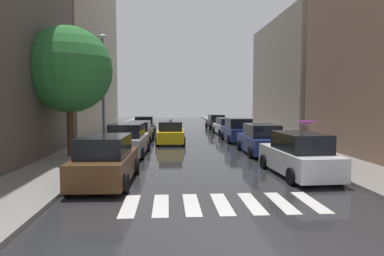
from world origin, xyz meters
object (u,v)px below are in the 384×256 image
at_px(taxi_midroad, 171,133).
at_px(pedestrian_foreground, 307,129).
at_px(parked_car_right_fourth, 227,127).
at_px(lamp_post_left, 103,83).
at_px(parked_car_left_fourth, 145,126).
at_px(parked_car_left_second, 128,141).
at_px(parked_car_left_nearest, 106,161).
at_px(parked_car_right_third, 238,131).
at_px(parked_car_right_fifth, 216,122).
at_px(parked_car_left_third, 139,132).
at_px(parked_car_right_nearest, 298,156).
at_px(street_tree_left, 69,70).
at_px(parked_car_right_second, 261,140).

bearing_deg(taxi_midroad, pedestrian_foreground, -132.19).
height_order(parked_car_right_fourth, lamp_post_left, lamp_post_left).
xyz_separation_m(parked_car_left_fourth, parked_car_right_fourth, (7.72, -0.90, -0.06)).
xyz_separation_m(parked_car_left_fourth, pedestrian_foreground, (9.73, -14.37, 0.77)).
bearing_deg(parked_car_left_second, parked_car_left_nearest, -177.67).
relative_size(parked_car_right_third, parked_car_right_fifth, 1.02).
bearing_deg(lamp_post_left, pedestrian_foreground, -16.36).
xyz_separation_m(parked_car_left_nearest, lamp_post_left, (-1.65, 8.51, 3.33)).
height_order(parked_car_left_third, taxi_midroad, taxi_midroad).
relative_size(parked_car_right_nearest, pedestrian_foreground, 2.58).
relative_size(parked_car_right_fifth, pedestrian_foreground, 2.22).
distance_m(parked_car_right_third, parked_car_right_fourth, 5.85).
bearing_deg(street_tree_left, parked_car_left_third, 67.72).
relative_size(parked_car_left_third, parked_car_right_fifth, 1.17).
relative_size(parked_car_right_third, parked_car_right_fourth, 0.86).
bearing_deg(parked_car_left_nearest, parked_car_right_fifth, -15.14).
relative_size(parked_car_left_nearest, taxi_midroad, 1.00).
height_order(parked_car_right_fourth, parked_car_right_fifth, parked_car_right_fifth).
xyz_separation_m(parked_car_left_second, street_tree_left, (-2.92, -0.81, 3.87)).
distance_m(parked_car_right_third, lamp_post_left, 10.73).
xyz_separation_m(parked_car_right_second, taxi_midroad, (-5.19, 5.49, -0.05)).
distance_m(parked_car_left_second, parked_car_left_fourth, 12.93).
distance_m(parked_car_right_fourth, taxi_midroad, 8.40).
relative_size(parked_car_left_nearest, parked_car_right_third, 1.10).
distance_m(taxi_midroad, lamp_post_left, 6.45).
relative_size(parked_car_left_nearest, parked_car_left_third, 0.96).
height_order(parked_car_right_nearest, parked_car_right_second, parked_car_right_nearest).
distance_m(pedestrian_foreground, lamp_post_left, 12.22).
relative_size(parked_car_left_second, parked_car_right_nearest, 0.97).
relative_size(parked_car_left_nearest, parked_car_right_fifth, 1.12).
height_order(parked_car_right_fourth, taxi_midroad, taxi_midroad).
distance_m(parked_car_right_fifth, pedestrian_foreground, 20.34).
bearing_deg(parked_car_right_nearest, parked_car_left_second, 50.06).
height_order(parked_car_right_second, parked_car_right_third, parked_car_right_third).
bearing_deg(parked_car_right_fifth, lamp_post_left, 148.64).
distance_m(parked_car_left_fourth, taxi_midroad, 7.82).
bearing_deg(parked_car_right_fifth, parked_car_right_second, 177.62).
bearing_deg(parked_car_left_fourth, taxi_midroad, -162.27).
bearing_deg(parked_car_right_third, parked_car_left_second, 127.94).
bearing_deg(parked_car_left_third, street_tree_left, 159.51).
bearing_deg(parked_car_left_nearest, parked_car_right_nearest, -82.81).
distance_m(parked_car_right_second, street_tree_left, 11.31).
xyz_separation_m(parked_car_left_nearest, parked_car_right_fifth, (7.73, 25.36, -0.08)).
bearing_deg(parked_car_left_second, lamp_post_left, 43.69).
height_order(parked_car_left_fourth, pedestrian_foreground, pedestrian_foreground).
bearing_deg(parked_car_left_fourth, parked_car_left_nearest, 179.43).
relative_size(parked_car_right_fourth, parked_car_right_fifth, 1.18).
height_order(parked_car_right_nearest, parked_car_right_third, parked_car_right_third).
bearing_deg(lamp_post_left, parked_car_left_second, -48.91).
relative_size(parked_car_right_nearest, street_tree_left, 0.70).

